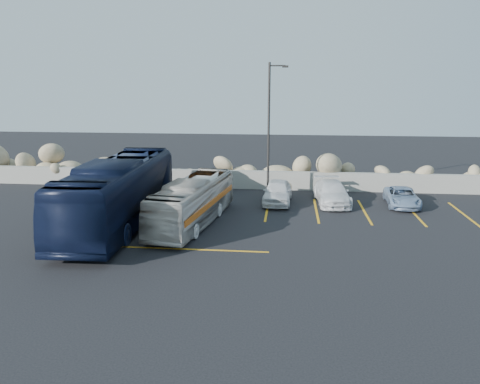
# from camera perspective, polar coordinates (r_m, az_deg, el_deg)

# --- Properties ---
(ground) EXTENTS (90.00, 90.00, 0.00)m
(ground) POSITION_cam_1_polar(r_m,az_deg,el_deg) (19.75, -5.27, -7.21)
(ground) COLOR black
(ground) RESTS_ON ground
(seawall) EXTENTS (60.00, 0.40, 1.20)m
(seawall) POSITION_cam_1_polar(r_m,az_deg,el_deg) (31.00, -0.99, 1.55)
(seawall) COLOR gray
(seawall) RESTS_ON ground
(riprap_pile) EXTENTS (54.00, 2.80, 2.60)m
(riprap_pile) POSITION_cam_1_polar(r_m,az_deg,el_deg) (32.04, -0.73, 3.21)
(riprap_pile) COLOR #978563
(riprap_pile) RESTS_ON ground
(parking_lines) EXTENTS (18.16, 9.36, 0.01)m
(parking_lines) POSITION_cam_1_polar(r_m,az_deg,el_deg) (24.69, 7.94, -3.06)
(parking_lines) COLOR gold
(parking_lines) RESTS_ON ground
(lamppost) EXTENTS (1.14, 0.18, 8.00)m
(lamppost) POSITION_cam_1_polar(r_m,az_deg,el_deg) (27.77, 3.63, 7.88)
(lamppost) COLOR #2C2927
(lamppost) RESTS_ON ground
(vintage_bus) EXTENTS (3.04, 8.34, 2.27)m
(vintage_bus) POSITION_cam_1_polar(r_m,az_deg,el_deg) (23.16, -5.77, -1.19)
(vintage_bus) COLOR beige
(vintage_bus) RESTS_ON ground
(tour_coach) EXTENTS (3.10, 11.77, 3.26)m
(tour_coach) POSITION_cam_1_polar(r_m,az_deg,el_deg) (23.63, -14.51, -0.03)
(tour_coach) COLOR black
(tour_coach) RESTS_ON ground
(car_a) EXTENTS (1.72, 3.98, 1.34)m
(car_a) POSITION_cam_1_polar(r_m,az_deg,el_deg) (27.29, 4.58, 0.04)
(car_a) COLOR white
(car_a) RESTS_ON ground
(car_c) EXTENTS (2.10, 4.48, 1.26)m
(car_c) POSITION_cam_1_polar(r_m,az_deg,el_deg) (27.64, 11.12, -0.07)
(car_c) COLOR white
(car_c) RESTS_ON ground
(car_d) EXTENTS (1.90, 3.76, 1.02)m
(car_d) POSITION_cam_1_polar(r_m,az_deg,el_deg) (28.19, 19.15, -0.56)
(car_d) COLOR #8097B5
(car_d) RESTS_ON ground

